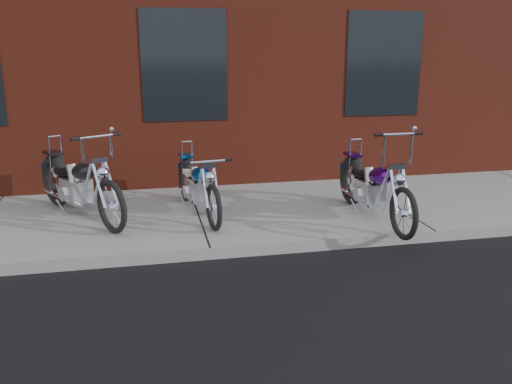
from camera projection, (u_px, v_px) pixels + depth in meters
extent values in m
plane|color=black|center=(211.00, 260.00, 6.59)|extent=(120.00, 120.00, 0.00)
cube|color=gray|center=(198.00, 217.00, 7.99)|extent=(22.00, 3.00, 0.15)
torus|color=black|center=(356.00, 182.00, 8.16)|extent=(0.16, 0.75, 0.75)
torus|color=black|center=(410.00, 217.00, 6.63)|extent=(0.09, 0.68, 0.68)
cube|color=#B2B2B2|center=(375.00, 195.00, 7.54)|extent=(0.30, 0.42, 0.31)
ellipsoid|color=#47087C|center=(386.00, 178.00, 7.18)|extent=(0.28, 0.58, 0.32)
cube|color=black|center=(368.00, 176.00, 7.74)|extent=(0.26, 0.30, 0.06)
cylinder|color=silver|center=(406.00, 193.00, 6.68)|extent=(0.05, 0.30, 0.56)
cylinder|color=silver|center=(405.00, 136.00, 6.62)|extent=(0.57, 0.04, 0.03)
cylinder|color=silver|center=(360.00, 158.00, 7.98)|extent=(0.02, 0.02, 0.50)
cylinder|color=silver|center=(376.00, 199.00, 7.82)|extent=(0.07, 0.94, 0.05)
torus|color=black|center=(189.00, 181.00, 8.36)|extent=(0.24, 0.71, 0.70)
torus|color=black|center=(217.00, 210.00, 6.98)|extent=(0.16, 0.64, 0.63)
cube|color=#B2B2B2|center=(199.00, 191.00, 7.79)|extent=(0.33, 0.43, 0.29)
ellipsoid|color=#0657B6|center=(203.00, 176.00, 7.47)|extent=(0.33, 0.57, 0.30)
cube|color=beige|center=(194.00, 174.00, 7.97)|extent=(0.27, 0.30, 0.06)
cylinder|color=silver|center=(214.00, 189.00, 7.02)|extent=(0.08, 0.29, 0.53)
cylinder|color=silver|center=(211.00, 163.00, 7.05)|extent=(0.53, 0.11, 0.03)
cylinder|color=silver|center=(189.00, 158.00, 8.19)|extent=(0.02, 0.02, 0.47)
cylinder|color=silver|center=(203.00, 195.00, 8.06)|extent=(0.18, 0.87, 0.05)
torus|color=black|center=(61.00, 182.00, 8.10)|extent=(0.54, 0.76, 0.79)
torus|color=black|center=(118.00, 209.00, 6.88)|extent=(0.43, 0.66, 0.72)
cube|color=#B2B2B2|center=(82.00, 192.00, 7.60)|extent=(0.49, 0.54, 0.33)
ellipsoid|color=black|center=(90.00, 173.00, 7.30)|extent=(0.56, 0.67, 0.34)
cube|color=black|center=(71.00, 173.00, 7.75)|extent=(0.39, 0.40, 0.07)
cylinder|color=silver|center=(111.00, 185.00, 6.91)|extent=(0.20, 0.30, 0.59)
cylinder|color=silver|center=(102.00, 138.00, 6.85)|extent=(0.54, 0.34, 0.03)
cylinder|color=silver|center=(60.00, 155.00, 7.93)|extent=(0.03, 0.03, 0.53)
cylinder|color=silver|center=(84.00, 196.00, 7.90)|extent=(0.55, 0.88, 0.05)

